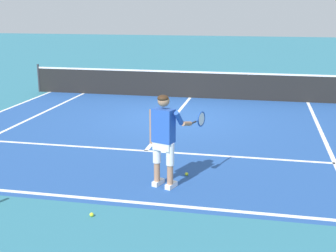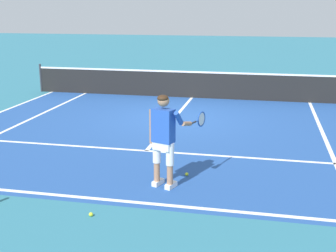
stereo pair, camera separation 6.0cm
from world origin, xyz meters
name	(u,v)px [view 1 (the left image)]	position (x,y,z in m)	size (l,w,h in m)	color
ground_plane	(173,118)	(0.00, 0.00, 0.00)	(80.00, 80.00, 0.00)	teal
court_inner_surface	(163,130)	(0.00, -1.37, 0.00)	(10.98, 9.55, 0.00)	#234C93
line_baseline	(105,200)	(0.00, -5.95, 0.00)	(10.98, 0.10, 0.01)	white
line_service	(146,151)	(0.00, -3.19, 0.00)	(8.23, 0.10, 0.01)	white
line_centre_service	(173,118)	(0.00, 0.01, 0.00)	(0.10, 6.40, 0.01)	white
line_singles_left	(22,122)	(-4.12, -1.37, 0.00)	(0.10, 9.15, 0.01)	white
line_singles_right	(324,139)	(4.12, -1.37, 0.00)	(0.10, 9.15, 0.01)	white
tennis_net	(190,84)	(0.00, 3.21, 0.50)	(11.96, 0.08, 1.07)	#333338
tennis_player	(165,135)	(0.87, -5.16, 0.99)	(0.91, 1.01, 1.71)	white
tennis_ball_near_feet	(187,174)	(1.17, -4.54, 0.03)	(0.07, 0.07, 0.07)	#CCE02D
tennis_ball_by_baseline	(92,215)	(0.01, -6.59, 0.03)	(0.07, 0.07, 0.07)	#CCE02D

